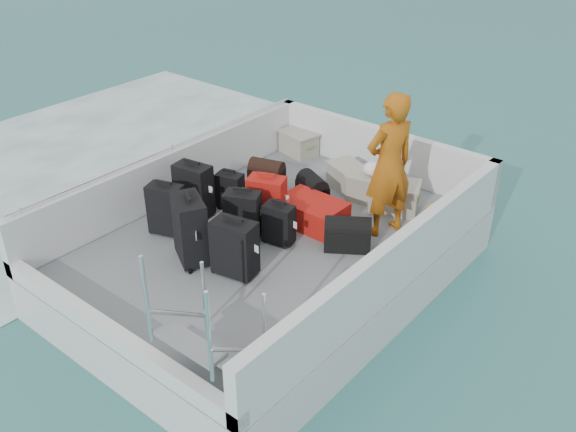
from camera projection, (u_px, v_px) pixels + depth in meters
The scene contains 24 objects.
ground at pixel (272, 280), 8.23m from camera, with size 160.00×160.00×0.00m, color #195859.
wake_foam at pixel (58, 174), 10.87m from camera, with size 10.00×10.00×0.00m, color white.
ferry_hull at pixel (272, 260), 8.08m from camera, with size 3.60×5.00×0.60m, color silver.
deck at pixel (272, 239), 7.92m from camera, with size 3.30×4.70×0.02m, color gray.
deck_fittings at pixel (276, 233), 7.33m from camera, with size 3.60×5.00×0.90m.
suitcase_0 at pixel (166, 210), 7.87m from camera, with size 0.43×0.24×0.66m, color black.
suitcase_1 at pixel (194, 190), 8.27m from camera, with size 0.48×0.27×0.71m, color black.
suitcase_2 at pixel (230, 191), 8.46m from camera, with size 0.35×0.21×0.50m, color black.
suitcase_3 at pixel (190, 230), 7.32m from camera, with size 0.53×0.31×0.80m, color black.
suitcase_4 at pixel (243, 216), 7.77m from camera, with size 0.42×0.25×0.63m, color black.
suitcase_5 at pixel (267, 201), 8.10m from camera, with size 0.46×0.28×0.64m, color #B41C0D.
suitcase_6 at pixel (235, 249), 7.10m from camera, with size 0.49×0.29×0.67m, color black.
suitcase_7 at pixel (279, 225), 7.71m from camera, with size 0.37×0.21×0.52m, color black.
suitcase_8 at pixel (312, 212), 8.15m from camera, with size 0.55×0.84×0.33m, color #B41C0D.
duffel_0 at pixel (267, 176), 9.05m from camera, with size 0.47×0.30×0.32m, color black, non-canonical shape.
duffel_1 at pixel (312, 192), 8.65m from camera, with size 0.45×0.30×0.32m, color black, non-canonical shape.
duffel_2 at pixel (347, 236), 7.66m from camera, with size 0.55×0.30×0.32m, color black, non-canonical shape.
crate_0 at pixel (299, 144), 10.04m from camera, with size 0.55×0.38×0.33m, color #A6A290.
crate_1 at pixel (348, 178), 9.01m from camera, with size 0.54×0.38×0.33m, color #A6A290.
crate_2 at pixel (371, 188), 8.72m from camera, with size 0.57×0.39×0.34m, color #A6A290.
crate_3 at pixel (394, 198), 8.45m from camera, with size 0.61×0.42×0.37m, color #A6A290.
yellow_bag at pixel (435, 212), 8.27m from camera, with size 0.28×0.26×0.22m, color gold.
white_bag at pixel (372, 171), 8.59m from camera, with size 0.24×0.24×0.18m, color white.
passenger at pixel (389, 165), 7.63m from camera, with size 0.67×0.43×1.82m, color orange.
Camera 1 is at (4.43, -5.06, 4.82)m, focal length 40.00 mm.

